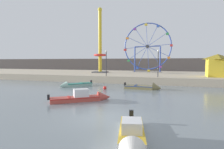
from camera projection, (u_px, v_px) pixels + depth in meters
The scene contains 13 objects.
ground_plane at pixel (106, 118), 11.53m from camera, with size 240.00×240.00×0.00m, color slate.
quay_promenade at pixel (152, 76), 37.26m from camera, with size 110.00×19.75×1.11m, color #B7A88E.
distant_town_skyline at pixel (159, 66), 56.67m from camera, with size 140.00×3.00×4.40m, color #564C47.
motorboat_seafoam at pixel (73, 85), 25.90m from camera, with size 3.80×4.38×1.14m.
motorboat_olive_wood at pixel (146, 87), 23.44m from camera, with size 4.72×1.62×1.36m.
motorboat_white_red_stripe at pixel (132, 136), 7.98m from camera, with size 2.02×4.80×1.21m.
motorboat_faded_red at pixel (86, 97), 16.56m from camera, with size 4.94×4.13×1.43m.
ferris_wheel_blue_frame at pixel (147, 47), 41.79m from camera, with size 10.78×1.20×10.97m.
drop_tower_yellow_tower at pixel (100, 48), 39.53m from camera, with size 2.80×2.80×13.64m.
carnival_booth_yellow_awning at pixel (217, 65), 28.70m from camera, with size 3.28×3.52×3.49m.
promenade_lamp_near at pixel (106, 59), 30.20m from camera, with size 0.32×0.32×4.14m.
promenade_lamp_far at pixel (158, 59), 28.11m from camera, with size 0.32×0.32×4.11m.
mooring_buoy_orange at pixel (105, 88), 23.02m from camera, with size 0.44×0.44×0.44m, color red.
Camera 1 is at (3.82, -10.66, 3.45)m, focal length 30.03 mm.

